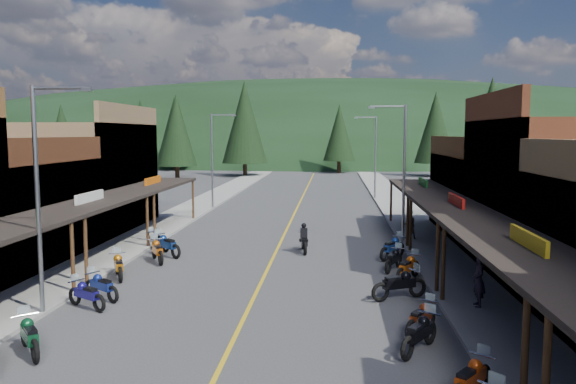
% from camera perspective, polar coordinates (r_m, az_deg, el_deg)
% --- Properties ---
extents(ground, '(220.00, 220.00, 0.00)m').
position_cam_1_polar(ground, '(25.42, -2.45, -8.57)').
color(ground, '#38383A').
rests_on(ground, ground).
extents(centerline, '(0.15, 90.00, 0.01)m').
position_cam_1_polar(centerline, '(44.97, 0.67, -2.17)').
color(centerline, gold).
rests_on(centerline, ground).
extents(sidewalk_west, '(3.40, 94.00, 0.15)m').
position_cam_1_polar(sidewalk_west, '(46.37, -10.12, -1.93)').
color(sidewalk_west, gray).
rests_on(sidewalk_west, ground).
extents(sidewalk_east, '(3.40, 94.00, 0.15)m').
position_cam_1_polar(sidewalk_east, '(45.22, 11.75, -2.16)').
color(sidewalk_east, gray).
rests_on(sidewalk_east, ground).
extents(shop_west_3, '(10.90, 10.20, 8.20)m').
position_cam_1_polar(shop_west_3, '(39.58, -20.58, 1.45)').
color(shop_west_3, brown).
rests_on(shop_west_3, ground).
extents(shop_east_2, '(10.90, 9.00, 8.20)m').
position_cam_1_polar(shop_east_2, '(28.38, 26.81, -0.46)').
color(shop_east_2, '#562B19').
rests_on(shop_east_2, ground).
extents(shop_east_3, '(10.90, 10.20, 6.20)m').
position_cam_1_polar(shop_east_3, '(37.48, 21.18, -0.32)').
color(shop_east_3, '#4C2D16').
rests_on(shop_east_3, ground).
extents(streetlight_0, '(2.16, 0.18, 8.00)m').
position_cam_1_polar(streetlight_0, '(21.04, -23.79, 0.22)').
color(streetlight_0, gray).
rests_on(streetlight_0, ground).
extents(streetlight_1, '(2.16, 0.18, 8.00)m').
position_cam_1_polar(streetlight_1, '(47.52, -7.56, 3.62)').
color(streetlight_1, gray).
rests_on(streetlight_1, ground).
extents(streetlight_2, '(2.16, 0.18, 8.00)m').
position_cam_1_polar(streetlight_2, '(32.70, 11.47, 2.49)').
color(streetlight_2, gray).
rests_on(streetlight_2, ground).
extents(streetlight_3, '(2.16, 0.18, 8.00)m').
position_cam_1_polar(streetlight_3, '(54.59, 8.72, 3.90)').
color(streetlight_3, gray).
rests_on(streetlight_3, ground).
extents(ridge_hill, '(310.00, 140.00, 60.00)m').
position_cam_1_polar(ridge_hill, '(159.57, 3.51, 3.69)').
color(ridge_hill, black).
rests_on(ridge_hill, ground).
extents(pine_0, '(5.04, 5.04, 11.00)m').
position_cam_1_polar(pine_0, '(96.54, -21.99, 5.62)').
color(pine_0, black).
rests_on(pine_0, ground).
extents(pine_1, '(5.88, 5.88, 12.50)m').
position_cam_1_polar(pine_1, '(98.21, -11.46, 6.37)').
color(pine_1, black).
rests_on(pine_1, ground).
extents(pine_2, '(6.72, 6.72, 14.00)m').
position_cam_1_polar(pine_2, '(83.45, -4.43, 7.08)').
color(pine_2, black).
rests_on(pine_2, ground).
extents(pine_3, '(5.04, 5.04, 11.00)m').
position_cam_1_polar(pine_3, '(90.42, 5.23, 6.03)').
color(pine_3, black).
rests_on(pine_3, ground).
extents(pine_4, '(5.88, 5.88, 12.50)m').
position_cam_1_polar(pine_4, '(85.73, 14.74, 6.37)').
color(pine_4, black).
rests_on(pine_4, ground).
extents(pine_5, '(6.72, 6.72, 14.00)m').
position_cam_1_polar(pine_5, '(101.27, 22.55, 6.45)').
color(pine_5, black).
rests_on(pine_5, ground).
extents(pine_7, '(5.88, 5.88, 12.50)m').
position_cam_1_polar(pine_7, '(106.35, -14.73, 6.26)').
color(pine_7, black).
rests_on(pine_7, ground).
extents(pine_8, '(4.48, 4.48, 10.00)m').
position_cam_1_polar(pine_8, '(69.11, -16.72, 5.40)').
color(pine_8, black).
rests_on(pine_8, ground).
extents(pine_9, '(4.93, 4.93, 10.80)m').
position_cam_1_polar(pine_9, '(72.51, 21.50, 5.58)').
color(pine_9, black).
rests_on(pine_9, ground).
extents(pine_10, '(5.38, 5.38, 11.60)m').
position_cam_1_polar(pine_10, '(77.33, -11.26, 6.18)').
color(pine_10, black).
rests_on(pine_10, ground).
extents(pine_11, '(5.82, 5.82, 12.40)m').
position_cam_1_polar(pine_11, '(64.68, 19.92, 6.35)').
color(pine_11, black).
rests_on(pine_11, ground).
extents(bike_west_4, '(1.94, 2.13, 1.24)m').
position_cam_1_polar(bike_west_4, '(18.28, -24.80, -12.98)').
color(bike_west_4, '#0D4324').
rests_on(bike_west_4, ground).
extents(bike_west_5, '(2.12, 1.65, 1.18)m').
position_cam_1_polar(bike_west_5, '(22.03, -19.80, -9.64)').
color(bike_west_5, navy).
rests_on(bike_west_5, ground).
extents(bike_west_6, '(2.09, 1.72, 1.18)m').
position_cam_1_polar(bike_west_6, '(23.01, -18.44, -8.93)').
color(bike_west_6, navy).
rests_on(bike_west_6, ground).
extents(bike_west_7, '(1.62, 2.27, 1.24)m').
position_cam_1_polar(bike_west_7, '(26.01, -16.84, -7.08)').
color(bike_west_7, '#B6660D').
rests_on(bike_west_7, ground).
extents(bike_west_8, '(1.75, 2.35, 1.29)m').
position_cam_1_polar(bike_west_8, '(28.70, -13.14, -5.71)').
color(bike_west_8, '#B7530D').
rests_on(bike_west_8, ground).
extents(bike_west_9, '(2.30, 2.09, 1.34)m').
position_cam_1_polar(bike_west_9, '(29.93, -12.26, -5.17)').
color(bike_west_9, navy).
rests_on(bike_west_9, ground).
extents(bike_west_10, '(2.01, 1.84, 1.17)m').
position_cam_1_polar(bike_west_10, '(31.62, -13.09, -4.74)').
color(bike_west_10, '#929297').
rests_on(bike_west_10, ground).
extents(bike_east_3, '(1.82, 2.04, 1.18)m').
position_cam_1_polar(bike_east_3, '(14.75, 18.06, -17.49)').
color(bike_east_3, '#A9370C').
rests_on(bike_east_3, ground).
extents(bike_east_4, '(1.81, 2.24, 1.25)m').
position_cam_1_polar(bike_east_4, '(17.29, 13.21, -13.65)').
color(bike_east_4, black).
rests_on(bike_east_4, ground).
extents(bike_east_5, '(1.67, 2.06, 1.15)m').
position_cam_1_polar(bike_east_5, '(18.78, 13.36, -12.21)').
color(bike_east_5, '#66220D').
rests_on(bike_east_5, ground).
extents(bike_east_6, '(2.43, 1.71, 1.33)m').
position_cam_1_polar(bike_east_6, '(22.25, 11.24, -9.04)').
color(bike_east_6, black).
rests_on(bike_east_6, ground).
extents(bike_east_7, '(1.77, 2.27, 1.26)m').
position_cam_1_polar(bike_east_7, '(25.12, 12.11, -7.40)').
color(bike_east_7, '#B34C0C').
rests_on(bike_east_7, ground).
extents(bike_east_8, '(1.50, 2.16, 1.18)m').
position_cam_1_polar(bike_east_8, '(26.74, 10.68, -6.64)').
color(bike_east_8, black).
rests_on(bike_east_8, ground).
extents(bike_east_9, '(1.93, 2.29, 1.30)m').
position_cam_1_polar(bike_east_9, '(29.19, 10.57, -5.46)').
color(bike_east_9, navy).
rests_on(bike_east_9, ground).
extents(rider_on_bike, '(1.00, 2.24, 1.65)m').
position_cam_1_polar(rider_on_bike, '(30.26, 1.64, -4.92)').
color(rider_on_bike, black).
rests_on(rider_on_bike, ground).
extents(pedestrian_east_a, '(0.47, 0.71, 1.93)m').
position_cam_1_polar(pedestrian_east_a, '(21.59, 18.80, -8.48)').
color(pedestrian_east_a, black).
rests_on(pedestrian_east_a, sidewalk_east).
extents(pedestrian_east_b, '(0.94, 0.70, 1.71)m').
position_cam_1_polar(pedestrian_east_b, '(34.05, 12.21, -3.24)').
color(pedestrian_east_b, brown).
rests_on(pedestrian_east_b, sidewalk_east).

